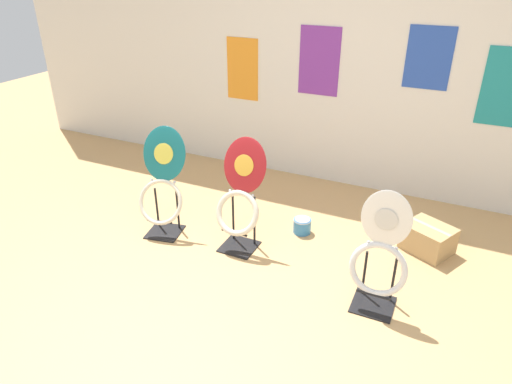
# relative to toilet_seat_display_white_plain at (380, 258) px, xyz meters

# --- Properties ---
(ground_plane) EXTENTS (14.00, 14.00, 0.00)m
(ground_plane) POSITION_rel_toilet_seat_display_white_plain_xyz_m (-0.76, -0.66, -0.40)
(ground_plane) COLOR tan
(wall_back) EXTENTS (8.00, 0.07, 2.60)m
(wall_back) POSITION_rel_toilet_seat_display_white_plain_xyz_m (-0.76, 1.81, 0.90)
(wall_back) COLOR silver
(wall_back) RESTS_ON ground_plane
(toilet_seat_display_white_plain) EXTENTS (0.38, 0.28, 0.87)m
(toilet_seat_display_white_plain) POSITION_rel_toilet_seat_display_white_plain_xyz_m (0.00, 0.00, 0.00)
(toilet_seat_display_white_plain) COLOR black
(toilet_seat_display_white_plain) RESTS_ON ground_plane
(toilet_seat_display_teal_sax) EXTENTS (0.45, 0.42, 0.91)m
(toilet_seat_display_teal_sax) POSITION_rel_toilet_seat_display_white_plain_xyz_m (-1.85, 0.21, 0.04)
(toilet_seat_display_teal_sax) COLOR black
(toilet_seat_display_teal_sax) RESTS_ON ground_plane
(toilet_seat_display_crimson_swirl) EXTENTS (0.37, 0.35, 0.91)m
(toilet_seat_display_crimson_swirl) POSITION_rel_toilet_seat_display_white_plain_xyz_m (-1.16, 0.28, 0.05)
(toilet_seat_display_crimson_swirl) COLOR black
(toilet_seat_display_crimson_swirl) RESTS_ON ground_plane
(paint_can) EXTENTS (0.16, 0.16, 0.13)m
(paint_can) POSITION_rel_toilet_seat_display_white_plain_xyz_m (-0.77, 0.68, -0.33)
(paint_can) COLOR teal
(paint_can) RESTS_ON ground_plane
(storage_box) EXTENTS (0.45, 0.42, 0.23)m
(storage_box) POSITION_rel_toilet_seat_display_white_plain_xyz_m (0.25, 0.85, -0.28)
(storage_box) COLOR tan
(storage_box) RESTS_ON ground_plane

